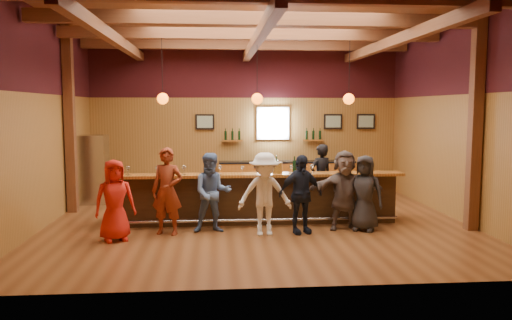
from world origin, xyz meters
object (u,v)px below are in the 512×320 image
object	(u,v)px
stainless_fridge	(94,169)
bottle_a	(276,166)
back_bar_cabinet	(287,177)
customer_white	(265,194)
customer_brown	(344,190)
customer_denim	(212,193)
customer_dark	(364,193)
bar_counter	(257,198)
customer_redvest	(167,191)
ice_bucket	(277,168)
customer_navy	(300,194)
customer_orange	(115,200)
bartender	(321,178)

from	to	relation	value
stainless_fridge	bottle_a	xyz separation A→B (m)	(4.52, -2.62, 0.35)
back_bar_cabinet	stainless_fridge	xyz separation A→B (m)	(-5.30, -1.12, 0.42)
back_bar_cabinet	customer_white	bearing A→B (deg)	-103.35
customer_brown	bottle_a	size ratio (longest dim) A/B	4.55
customer_denim	customer_dark	world-z (taller)	customer_denim
bottle_a	bar_counter	bearing A→B (deg)	157.14
bar_counter	customer_dark	distance (m)	2.36
bar_counter	bottle_a	bearing A→B (deg)	-22.86
customer_redvest	customer_dark	distance (m)	3.99
customer_brown	ice_bucket	size ratio (longest dim) A/B	6.94
customer_denim	ice_bucket	world-z (taller)	customer_denim
customer_white	bottle_a	distance (m)	1.21
stainless_fridge	customer_navy	xyz separation A→B (m)	(4.89, -3.59, -0.11)
stainless_fridge	customer_orange	size ratio (longest dim) A/B	1.16
back_bar_cabinet	bartender	distance (m)	2.69
back_bar_cabinet	bottle_a	bearing A→B (deg)	-101.78
customer_redvest	customer_brown	distance (m)	3.60
customer_navy	ice_bucket	world-z (taller)	customer_navy
bar_counter	customer_dark	bearing A→B (deg)	-25.68
customer_redvest	customer_dark	size ratio (longest dim) A/B	1.12
bottle_a	back_bar_cabinet	bearing A→B (deg)	78.22
customer_orange	customer_redvest	distance (m)	1.03
customer_navy	customer_white	bearing A→B (deg)	172.78
customer_white	customer_navy	size ratio (longest dim) A/B	1.03
customer_redvest	customer_dark	bearing A→B (deg)	15.67
bar_counter	stainless_fridge	size ratio (longest dim) A/B	3.50
bartender	customer_denim	bearing A→B (deg)	12.47
customer_brown	bartender	xyz separation A→B (m)	(-0.10, 1.83, 0.00)
bartender	ice_bucket	distance (m)	1.80
customer_orange	customer_navy	bearing A→B (deg)	-17.89
bartender	bottle_a	distance (m)	1.70
customer_white	customer_navy	bearing A→B (deg)	7.19
bartender	customer_dark	bearing A→B (deg)	81.26
back_bar_cabinet	customer_redvest	size ratio (longest dim) A/B	2.31
customer_dark	back_bar_cabinet	bearing A→B (deg)	128.22
bar_counter	bartender	bearing A→B (deg)	29.92
bar_counter	customer_orange	world-z (taller)	customer_orange
customer_denim	ice_bucket	bearing A→B (deg)	19.10
customer_orange	customer_white	bearing A→B (deg)	-18.78
customer_orange	customer_navy	xyz separation A→B (m)	(3.59, 0.28, 0.02)
customer_denim	bar_counter	bearing A→B (deg)	39.21
stainless_fridge	bottle_a	bearing A→B (deg)	-30.10
customer_denim	ice_bucket	xyz separation A→B (m)	(1.39, 0.58, 0.42)
back_bar_cabinet	customer_orange	size ratio (longest dim) A/B	2.59
stainless_fridge	bartender	distance (m)	5.94
stainless_fridge	customer_orange	world-z (taller)	stainless_fridge
bar_counter	customer_brown	bearing A→B (deg)	-27.58
back_bar_cabinet	bar_counter	bearing A→B (deg)	-108.34
bar_counter	ice_bucket	bearing A→B (deg)	-39.33
bar_counter	stainless_fridge	xyz separation A→B (m)	(-4.12, 2.45, 0.38)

